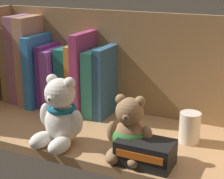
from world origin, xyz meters
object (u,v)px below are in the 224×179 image
object	(u,v)px
small_product_box	(145,152)
book_10	(108,81)
book_2	(33,60)
book_3	(43,69)
book_0	(15,63)
book_7	(79,77)
book_5	(59,77)
teddy_bear_smaller	(129,133)
book_4	(50,74)
book_6	(69,77)
teddy_bear_larger	(60,116)
book_1	(23,58)
book_8	(88,72)
pillar_candle	(190,127)
book_9	(98,81)

from	to	relation	value
small_product_box	book_10	bearing A→B (deg)	130.87
book_2	book_3	size ratio (longest dim) A/B	1.24
book_0	book_7	distance (cm)	20.98
book_5	book_7	world-z (taller)	book_7
book_0	teddy_bear_smaller	bearing A→B (deg)	-23.92
book_4	book_6	bearing A→B (deg)	0.00
book_3	book_2	bearing A→B (deg)	180.00
book_3	teddy_bear_smaller	bearing A→B (deg)	-29.53
book_7	book_4	bearing A→B (deg)	180.00
book_0	teddy_bear_larger	bearing A→B (deg)	-35.73
book_1	small_product_box	xyz separation A→B (cm)	(44.19, -20.69, -9.46)
book_4	book_8	world-z (taller)	book_8
book_2	teddy_bear_smaller	xyz separation A→B (cm)	(36.81, -19.16, -6.90)
book_10	book_8	bearing A→B (deg)	180.00
book_1	pillar_candle	size ratio (longest dim) A/B	3.57
book_2	book_10	size ratio (longest dim) A/B	1.35
teddy_bear_smaller	book_3	bearing A→B (deg)	150.47
book_8	book_5	bearing A→B (deg)	180.00
book_6	pillar_candle	xyz separation A→B (cm)	(34.57, -7.55, -4.87)
book_4	book_7	world-z (taller)	book_7
teddy_bear_larger	book_1	bearing A→B (deg)	141.09
book_2	book_8	xyz separation A→B (cm)	(17.09, 0.00, -1.48)
book_0	book_5	bearing A→B (deg)	0.00
book_1	book_10	world-z (taller)	book_1
pillar_candle	book_4	bearing A→B (deg)	169.44
book_3	pillar_candle	distance (cm)	44.05
book_1	pillar_candle	bearing A→B (deg)	-8.71
book_8	pillar_candle	distance (cm)	30.66
book_4	book_8	distance (cm)	11.82
small_product_box	book_5	bearing A→B (deg)	147.68
book_9	book_2	bearing A→B (deg)	180.00
book_7	book_8	bearing A→B (deg)	0.00
book_9	book_10	distance (cm)	2.97
book_6	book_9	xyz separation A→B (cm)	(8.62, 0.00, 0.10)
book_5	book_6	bearing A→B (deg)	0.00
book_2	book_9	xyz separation A→B (cm)	(19.99, 0.00, -3.59)
book_9	teddy_bear_smaller	distance (cm)	25.72
book_2	book_9	world-z (taller)	book_2
book_1	book_3	distance (cm)	6.77
book_4	book_9	distance (cm)	14.55
book_1	book_7	bearing A→B (deg)	0.00
book_10	book_1	bearing A→B (deg)	180.00
book_8	book_10	size ratio (longest dim) A/B	1.18
book_2	book_9	bearing A→B (deg)	0.00
book_8	small_product_box	size ratio (longest dim) A/B	1.95
book_6	book_10	size ratio (longest dim) A/B	0.93
book_6	small_product_box	bearing A→B (deg)	-35.09
book_9	book_6	bearing A→B (deg)	180.00
book_9	book_0	bearing A→B (deg)	180.00
book_4	book_1	bearing A→B (deg)	180.00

